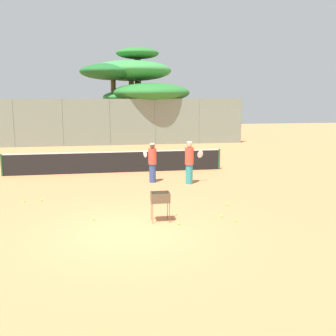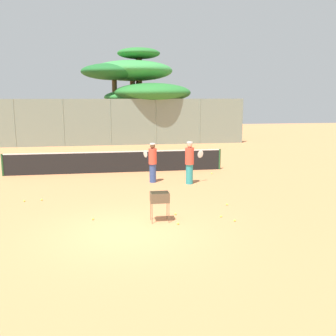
{
  "view_description": "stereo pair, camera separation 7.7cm",
  "coord_description": "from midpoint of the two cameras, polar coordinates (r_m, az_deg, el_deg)",
  "views": [
    {
      "loc": [
        -0.62,
        -10.53,
        3.78
      ],
      "look_at": [
        1.89,
        4.3,
        1.0
      ],
      "focal_mm": 42.0,
      "sensor_mm": 36.0,
      "label": 1
    },
    {
      "loc": [
        -0.55,
        -10.54,
        3.78
      ],
      "look_at": [
        1.89,
        4.3,
        1.0
      ],
      "focal_mm": 42.0,
      "sensor_mm": 36.0,
      "label": 2
    }
  ],
  "objects": [
    {
      "name": "tree_0",
      "position": [
        32.77,
        -2.2,
        10.81
      ],
      "size": [
        6.27,
        6.27,
        4.78
      ],
      "color": "brown",
      "rests_on": "ground_plane"
    },
    {
      "name": "tennis_ball_5",
      "position": [
        11.8,
        1.66,
        -8.05
      ],
      "size": [
        0.07,
        0.07,
        0.07
      ],
      "primitive_type": "sphere",
      "color": "#D1E54C",
      "rests_on": "ground_plane"
    },
    {
      "name": "parked_car",
      "position": [
        33.56,
        -14.25,
        4.83
      ],
      "size": [
        4.2,
        1.7,
        1.6
      ],
      "color": "#B2B7BC",
      "rests_on": "ground_plane"
    },
    {
      "name": "tree_4",
      "position": [
        35.0,
        -5.14,
        13.8
      ],
      "size": [
        6.93,
        6.93,
        6.74
      ],
      "color": "brown",
      "rests_on": "ground_plane"
    },
    {
      "name": "player_white_outfit",
      "position": [
        16.93,
        3.29,
        0.84
      ],
      "size": [
        0.91,
        0.45,
        1.83
      ],
      "rotation": [
        0.0,
        0.0,
        0.33
      ],
      "color": "teal",
      "rests_on": "ground_plane"
    },
    {
      "name": "tennis_net",
      "position": [
        19.64,
        -7.49,
        0.95
      ],
      "size": [
        10.79,
        0.1,
        1.07
      ],
      "color": "#26592D",
      "rests_on": "ground_plane"
    },
    {
      "name": "ball_cart",
      "position": [
        11.91,
        -1.06,
        -4.6
      ],
      "size": [
        0.56,
        0.41,
        0.91
      ],
      "color": "brown",
      "rests_on": "ground_plane"
    },
    {
      "name": "tennis_ball_0",
      "position": [
        13.95,
        8.72,
        -5.23
      ],
      "size": [
        0.07,
        0.07,
        0.07
      ],
      "primitive_type": "sphere",
      "color": "#D1E54C",
      "rests_on": "ground_plane"
    },
    {
      "name": "tennis_ball_6",
      "position": [
        19.32,
        6.48,
        -0.78
      ],
      "size": [
        0.07,
        0.07,
        0.07
      ],
      "primitive_type": "sphere",
      "color": "#D1E54C",
      "rests_on": "ground_plane"
    },
    {
      "name": "tree_1",
      "position": [
        34.23,
        -7.76,
        13.56
      ],
      "size": [
        5.53,
        5.53,
        6.43
      ],
      "color": "brown",
      "rests_on": "ground_plane"
    },
    {
      "name": "player_red_cap",
      "position": [
        17.24,
        -2.13,
        0.86
      ],
      "size": [
        0.56,
        0.83,
        1.74
      ],
      "rotation": [
        0.0,
        0.0,
        2.09
      ],
      "color": "#334C8C",
      "rests_on": "ground_plane"
    },
    {
      "name": "tennis_ball_8",
      "position": [
        15.1,
        -17.72,
        -4.41
      ],
      "size": [
        0.07,
        0.07,
        0.07
      ],
      "primitive_type": "sphere",
      "color": "#D1E54C",
      "rests_on": "ground_plane"
    },
    {
      "name": "ground_plane",
      "position": [
        11.21,
        -5.85,
        -9.29
      ],
      "size": [
        80.0,
        80.0,
        0.0
      ],
      "primitive_type": "plane",
      "color": "#D37F4C"
    },
    {
      "name": "tree_2",
      "position": [
        33.76,
        -5.0,
        10.1
      ],
      "size": [
        4.89,
        4.89,
        4.24
      ],
      "color": "brown",
      "rests_on": "ground_plane"
    },
    {
      "name": "tennis_ball_4",
      "position": [
        15.14,
        -20.0,
        -4.5
      ],
      "size": [
        0.07,
        0.07,
        0.07
      ],
      "primitive_type": "sphere",
      "color": "#D1E54C",
      "rests_on": "ground_plane"
    },
    {
      "name": "tree_3",
      "position": [
        35.36,
        -4.2,
        15.38
      ],
      "size": [
        3.71,
        3.71,
        7.82
      ],
      "color": "brown",
      "rests_on": "ground_plane"
    },
    {
      "name": "back_fence",
      "position": [
        30.37,
        -8.25,
        6.57
      ],
      "size": [
        21.03,
        0.08,
        3.53
      ],
      "color": "gray",
      "rests_on": "ground_plane"
    },
    {
      "name": "tennis_ball_1",
      "position": [
        12.71,
        1.26,
        -6.68
      ],
      "size": [
        0.07,
        0.07,
        0.07
      ],
      "primitive_type": "sphere",
      "color": "#D1E54C",
      "rests_on": "ground_plane"
    },
    {
      "name": "tennis_ball_2",
      "position": [
        12.59,
        7.89,
        -6.94
      ],
      "size": [
        0.07,
        0.07,
        0.07
      ],
      "primitive_type": "sphere",
      "color": "#D1E54C",
      "rests_on": "ground_plane"
    },
    {
      "name": "tennis_ball_3",
      "position": [
        12.42,
        -10.66,
        -7.28
      ],
      "size": [
        0.07,
        0.07,
        0.07
      ],
      "primitive_type": "sphere",
      "color": "#D1E54C",
      "rests_on": "ground_plane"
    },
    {
      "name": "tennis_ball_7",
      "position": [
        12.26,
        9.85,
        -7.49
      ],
      "size": [
        0.07,
        0.07,
        0.07
      ],
      "primitive_type": "sphere",
      "color": "#D1E54C",
      "rests_on": "ground_plane"
    }
  ]
}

